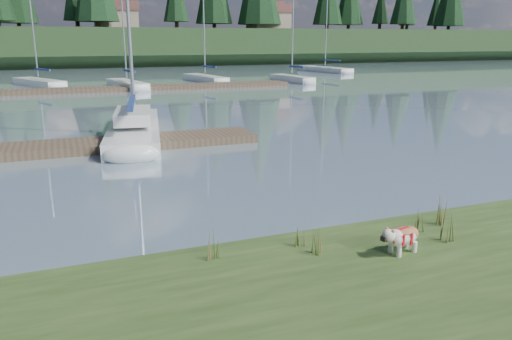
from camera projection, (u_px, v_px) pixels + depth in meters
name	position (u px, v px, depth m)	size (l,w,h in m)	color
ground	(101.00, 91.00, 37.43)	(200.00, 200.00, 0.00)	#849CAC
ridge	(76.00, 47.00, 75.49)	(200.00, 20.00, 5.00)	#1C3017
bulldog	(402.00, 236.00, 8.36)	(0.83, 0.42, 0.49)	silver
sailboat_main	(135.00, 124.00, 20.62)	(3.42, 9.63, 13.53)	silver
dock_near	(30.00, 150.00, 17.08)	(16.00, 2.00, 0.30)	#4C3D2C
dock_far	(128.00, 88.00, 38.10)	(26.00, 2.20, 0.30)	#4C3D2C
sailboat_bg_1	(35.00, 82.00, 41.88)	(4.73, 7.77, 11.73)	silver
sailboat_bg_2	(125.00, 83.00, 40.32)	(2.77, 7.60, 11.25)	silver
sailboat_bg_3	(202.00, 78.00, 46.11)	(2.77, 7.74, 11.20)	silver
sailboat_bg_4	(289.00, 78.00, 45.88)	(1.99, 6.74, 9.94)	silver
sailboat_bg_5	(321.00, 69.00, 59.50)	(3.26, 9.35, 12.98)	silver
weed_0	(316.00, 240.00, 8.35)	(0.17, 0.14, 0.59)	#475B23
weed_1	(297.00, 236.00, 8.69)	(0.17, 0.14, 0.42)	#475B23
weed_2	(447.00, 229.00, 8.86)	(0.17, 0.14, 0.55)	#475B23
weed_3	(214.00, 246.00, 8.16)	(0.17, 0.14, 0.53)	#475B23
weed_4	(419.00, 221.00, 9.31)	(0.17, 0.14, 0.51)	#475B23
weed_5	(443.00, 211.00, 9.62)	(0.17, 0.14, 0.67)	#475B23
mud_lip	(248.00, 256.00, 8.97)	(60.00, 0.50, 0.14)	#33281C
house_1	(116.00, 14.00, 74.58)	(6.30, 5.30, 4.65)	gray
house_2	(268.00, 16.00, 81.24)	(6.30, 5.30, 4.65)	gray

